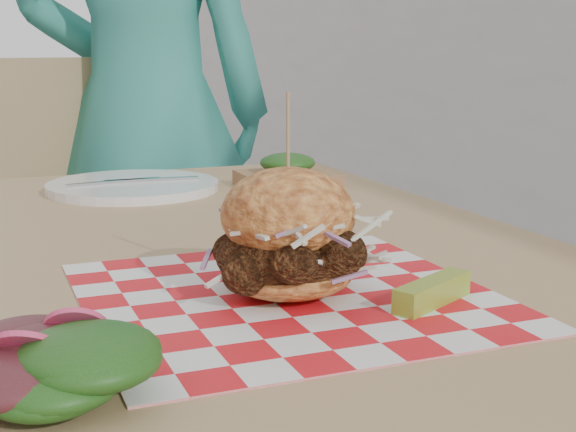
% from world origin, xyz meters
% --- Properties ---
extents(diner, '(0.71, 0.60, 1.65)m').
position_xyz_m(diner, '(0.39, 1.32, 0.83)').
color(diner, teal).
rests_on(diner, ground).
extents(patio_table, '(0.80, 1.20, 0.75)m').
position_xyz_m(patio_table, '(0.24, 0.27, 0.67)').
color(patio_table, tan).
rests_on(patio_table, ground).
extents(patio_chair, '(0.54, 0.55, 0.95)m').
position_xyz_m(patio_chair, '(0.20, 1.29, 0.55)').
color(patio_chair, tan).
rests_on(patio_chair, ground).
extents(paper_liner, '(0.36, 0.36, 0.00)m').
position_xyz_m(paper_liner, '(0.26, 0.06, 0.75)').
color(paper_liner, red).
rests_on(paper_liner, patio_table).
extents(sandwich, '(0.16, 0.16, 0.18)m').
position_xyz_m(sandwich, '(0.26, 0.06, 0.80)').
color(sandwich, '#E38E40').
rests_on(sandwich, paper_liner).
extents(pickle_spear, '(0.09, 0.06, 0.02)m').
position_xyz_m(pickle_spear, '(0.36, -0.01, 0.76)').
color(pickle_spear, '#8BAF32').
rests_on(pickle_spear, paper_liner).
extents(side_salad, '(0.14, 0.14, 0.05)m').
position_xyz_m(side_salad, '(0.04, -0.07, 0.76)').
color(side_salad, '#3F1419').
rests_on(side_salad, patio_table).
extents(place_setting, '(0.27, 0.27, 0.02)m').
position_xyz_m(place_setting, '(0.24, 0.66, 0.76)').
color(place_setting, white).
rests_on(place_setting, patio_table).
extents(kraft_tray, '(0.15, 0.12, 0.06)m').
position_xyz_m(kraft_tray, '(0.48, 0.61, 0.77)').
color(kraft_tray, olive).
rests_on(kraft_tray, patio_table).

